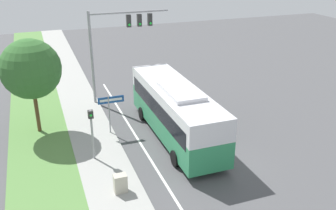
# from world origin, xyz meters

# --- Properties ---
(ground_plane) EXTENTS (80.00, 80.00, 0.00)m
(ground_plane) POSITION_xyz_m (0.00, 0.00, 0.00)
(ground_plane) COLOR #4C4C4F
(sidewalk) EXTENTS (2.80, 80.00, 0.12)m
(sidewalk) POSITION_xyz_m (-6.20, 0.00, 0.06)
(sidewalk) COLOR #9E9E99
(sidewalk) RESTS_ON ground_plane
(grass_verge) EXTENTS (3.60, 80.00, 0.10)m
(grass_verge) POSITION_xyz_m (-9.40, 0.00, 0.05)
(grass_verge) COLOR #568442
(grass_verge) RESTS_ON ground_plane
(lane_divider_near) EXTENTS (0.14, 30.00, 0.01)m
(lane_divider_near) POSITION_xyz_m (-3.60, 0.00, 0.00)
(lane_divider_near) COLOR silver
(lane_divider_near) RESTS_ON ground_plane
(bus) EXTENTS (2.75, 10.27, 3.53)m
(bus) POSITION_xyz_m (-1.27, 3.60, 1.94)
(bus) COLOR #2D8956
(bus) RESTS_ON ground_plane
(signal_gantry) EXTENTS (6.02, 0.41, 7.01)m
(signal_gantry) POSITION_xyz_m (-3.06, 10.86, 5.11)
(signal_gantry) COLOR #939399
(signal_gantry) RESTS_ON ground_plane
(pedestrian_signal) EXTENTS (0.28, 0.34, 3.05)m
(pedestrian_signal) POSITION_xyz_m (-6.59, 2.57, 2.08)
(pedestrian_signal) COLOR #939399
(pedestrian_signal) RESTS_ON ground_plane
(street_sign) EXTENTS (1.65, 0.08, 2.63)m
(street_sign) POSITION_xyz_m (-4.96, 5.40, 1.92)
(street_sign) COLOR #939399
(street_sign) RESTS_ON ground_plane
(utility_cabinet) EXTENTS (0.63, 0.45, 0.94)m
(utility_cabinet) POSITION_xyz_m (-5.93, -1.02, 0.59)
(utility_cabinet) COLOR #B7B29E
(utility_cabinet) RESTS_ON sidewalk
(roadside_tree) EXTENTS (3.69, 3.69, 6.04)m
(roadside_tree) POSITION_xyz_m (-9.31, 7.28, 4.28)
(roadside_tree) COLOR brown
(roadside_tree) RESTS_ON grass_verge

